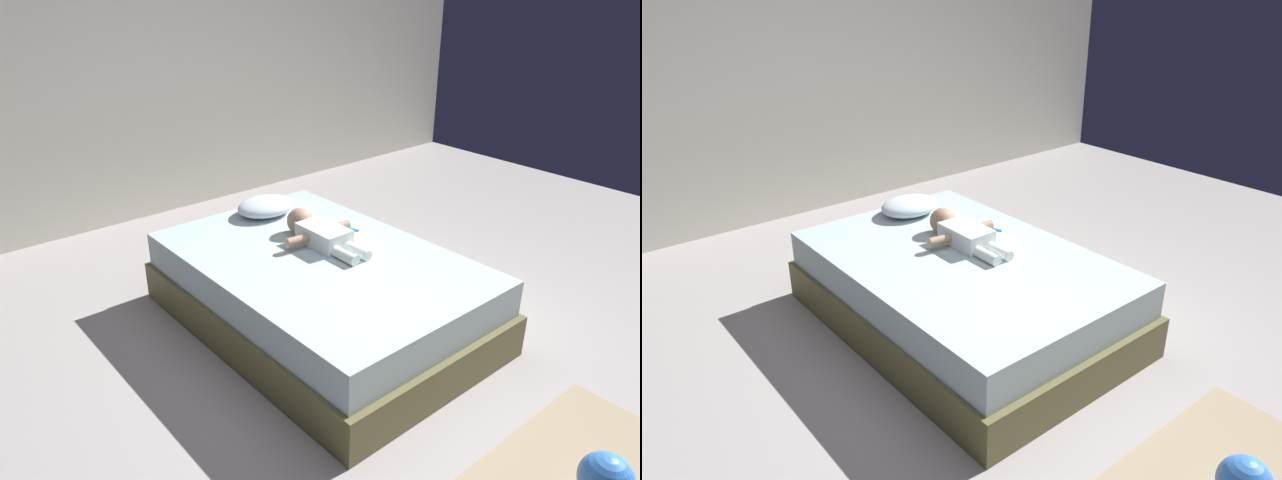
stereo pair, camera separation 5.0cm
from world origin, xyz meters
TOP-DOWN VIEW (x-y plane):
  - ground_plane at (0.00, 0.00)m, footprint 8.00×8.00m
  - wall_behind_bed at (0.00, 3.00)m, footprint 8.00×0.12m
  - bed at (0.22, 0.64)m, footprint 1.32×1.96m
  - pillow at (0.35, 1.36)m, footprint 0.40×0.32m
  - baby at (0.33, 0.79)m, footprint 0.47×0.64m
  - toothbrush at (0.61, 0.83)m, footprint 0.06×0.15m

SIDE VIEW (x-z plane):
  - ground_plane at x=0.00m, z-range 0.00..0.00m
  - bed at x=0.22m, z-range 0.00..0.46m
  - toothbrush at x=0.61m, z-range 0.46..0.48m
  - pillow at x=0.35m, z-range 0.46..0.58m
  - baby at x=0.33m, z-range 0.44..0.61m
  - wall_behind_bed at x=0.00m, z-range 0.00..2.79m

